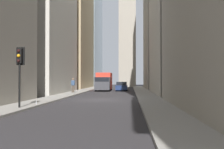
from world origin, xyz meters
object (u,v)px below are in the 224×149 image
object	(u,v)px
delivery_truck	(104,82)
traffic_light_foreground	(20,63)
sedan_navy	(122,87)
discarded_bottle	(36,103)
pedestrian	(73,85)

from	to	relation	value
delivery_truck	traffic_light_foreground	world-z (taller)	traffic_light_foreground
sedan_navy	discarded_bottle	bearing A→B (deg)	168.64
sedan_navy	pedestrian	size ratio (longest dim) A/B	2.38
delivery_truck	pedestrian	distance (m)	8.86
discarded_bottle	pedestrian	bearing A→B (deg)	3.05
pedestrian	sedan_navy	bearing A→B (deg)	-35.24
discarded_bottle	traffic_light_foreground	bearing A→B (deg)	172.38
pedestrian	discarded_bottle	distance (m)	16.98
delivery_truck	sedan_navy	world-z (taller)	delivery_truck
pedestrian	discarded_bottle	world-z (taller)	pedestrian
delivery_truck	traffic_light_foreground	size ratio (longest dim) A/B	1.75
delivery_truck	pedestrian	bearing A→B (deg)	158.71
sedan_navy	delivery_truck	bearing A→B (deg)	95.41
sedan_navy	pedestrian	distance (m)	10.44
delivery_truck	traffic_light_foreground	distance (m)	27.60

